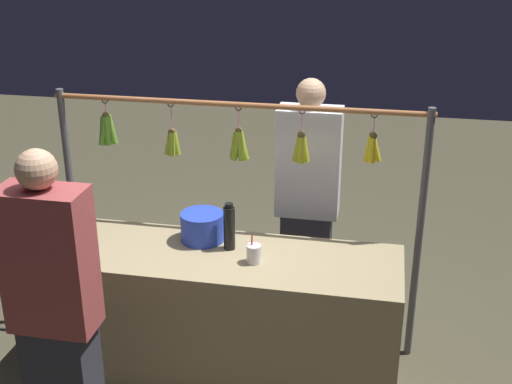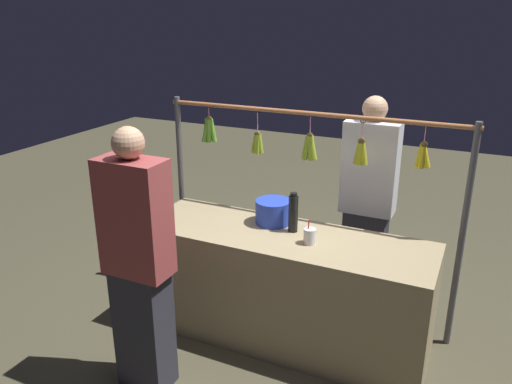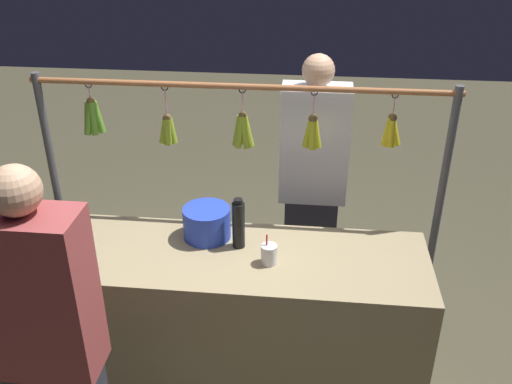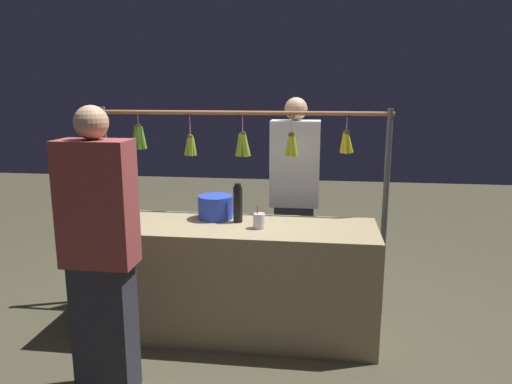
{
  "view_description": "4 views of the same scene",
  "coord_description": "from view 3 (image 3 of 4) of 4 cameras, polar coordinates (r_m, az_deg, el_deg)",
  "views": [
    {
      "loc": [
        -0.84,
        3.24,
        2.56
      ],
      "look_at": [
        -0.2,
        0.0,
        1.2
      ],
      "focal_mm": 47.0,
      "sensor_mm": 36.0,
      "label": 1
    },
    {
      "loc": [
        -1.16,
        2.92,
        2.24
      ],
      "look_at": [
        0.21,
        0.0,
        1.08
      ],
      "focal_mm": 35.63,
      "sensor_mm": 36.0,
      "label": 2
    },
    {
      "loc": [
        -0.38,
        2.37,
        2.44
      ],
      "look_at": [
        -0.13,
        0.0,
        1.17
      ],
      "focal_mm": 39.66,
      "sensor_mm": 36.0,
      "label": 3
    },
    {
      "loc": [
        -0.6,
        3.24,
        1.75
      ],
      "look_at": [
        -0.17,
        0.0,
        1.05
      ],
      "focal_mm": 34.25,
      "sensor_mm": 36.0,
      "label": 4
    }
  ],
  "objects": [
    {
      "name": "ground_plane",
      "position": [
        3.43,
        -2.22,
        -17.51
      ],
      "size": [
        12.0,
        12.0,
        0.0
      ],
      "primitive_type": "plane",
      "color": "#494531"
    },
    {
      "name": "market_counter",
      "position": [
        3.15,
        -2.36,
        -12.38
      ],
      "size": [
        2.02,
        0.64,
        0.8
      ],
      "primitive_type": "cube",
      "color": "tan",
      "rests_on": "ground"
    },
    {
      "name": "display_rack",
      "position": [
        3.11,
        -2.19,
        3.24
      ],
      "size": [
        2.25,
        0.12,
        1.6
      ],
      "color": "#4C4C51",
      "rests_on": "ground"
    },
    {
      "name": "drink_cup",
      "position": [
        2.81,
        1.31,
        -6.3
      ],
      "size": [
        0.08,
        0.08,
        0.16
      ],
      "color": "silver",
      "rests_on": "market_counter"
    },
    {
      "name": "customer_person",
      "position": [
        2.45,
        -19.8,
        -15.55
      ],
      "size": [
        0.39,
        0.21,
        1.66
      ],
      "color": "#2D2D38",
      "rests_on": "ground"
    },
    {
      "name": "vendor_person",
      "position": [
        3.46,
        5.67,
        0.02
      ],
      "size": [
        0.4,
        0.22,
        1.67
      ],
      "color": "#2D2D38",
      "rests_on": "ground"
    },
    {
      "name": "water_bottle",
      "position": [
        2.9,
        -1.78,
        -3.26
      ],
      "size": [
        0.07,
        0.07,
        0.28
      ],
      "color": "black",
      "rests_on": "market_counter"
    },
    {
      "name": "blue_bucket",
      "position": [
        3.02,
        -4.98,
        -3.11
      ],
      "size": [
        0.25,
        0.25,
        0.17
      ],
      "primitive_type": "cylinder",
      "color": "blue",
      "rests_on": "market_counter"
    }
  ]
}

